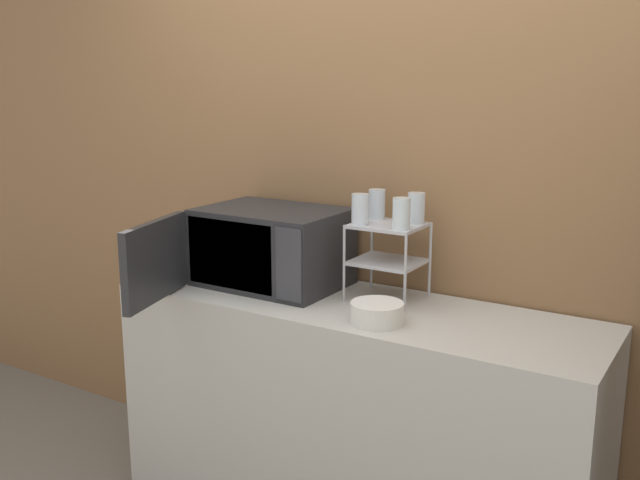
# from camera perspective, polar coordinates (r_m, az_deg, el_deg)

# --- Properties ---
(wall_back) EXTENTS (8.00, 0.06, 2.60)m
(wall_back) POSITION_cam_1_polar(r_m,az_deg,el_deg) (2.77, 5.91, 4.57)
(wall_back) COLOR olive
(wall_back) RESTS_ON ground_plane
(counter) EXTENTS (1.80, 0.55, 0.90)m
(counter) POSITION_cam_1_polar(r_m,az_deg,el_deg) (2.75, 2.51, -14.03)
(counter) COLOR #B7B2A8
(counter) RESTS_ON ground_plane
(microwave) EXTENTS (0.58, 0.81, 0.30)m
(microwave) POSITION_cam_1_polar(r_m,az_deg,el_deg) (2.78, -4.31, -0.61)
(microwave) COLOR #262628
(microwave) RESTS_ON counter
(dish_rack) EXTENTS (0.25, 0.22, 0.28)m
(dish_rack) POSITION_cam_1_polar(r_m,az_deg,el_deg) (2.59, 5.45, -0.42)
(dish_rack) COLOR #B2B2B7
(dish_rack) RESTS_ON counter
(glass_front_left) EXTENTS (0.06, 0.06, 0.11)m
(glass_front_left) POSITION_cam_1_polar(r_m,az_deg,el_deg) (2.55, 3.18, 2.48)
(glass_front_left) COLOR silver
(glass_front_left) RESTS_ON dish_rack
(glass_back_right) EXTENTS (0.06, 0.06, 0.11)m
(glass_back_right) POSITION_cam_1_polar(r_m,az_deg,el_deg) (2.59, 7.71, 2.56)
(glass_back_right) COLOR silver
(glass_back_right) RESTS_ON dish_rack
(glass_front_right) EXTENTS (0.06, 0.06, 0.11)m
(glass_front_right) POSITION_cam_1_polar(r_m,az_deg,el_deg) (2.47, 6.53, 2.11)
(glass_front_right) COLOR silver
(glass_front_right) RESTS_ON dish_rack
(glass_back_left) EXTENTS (0.06, 0.06, 0.11)m
(glass_back_left) POSITION_cam_1_polar(r_m,az_deg,el_deg) (2.66, 4.48, 2.89)
(glass_back_left) COLOR silver
(glass_back_left) RESTS_ON dish_rack
(bowl) EXTENTS (0.18, 0.18, 0.07)m
(bowl) POSITION_cam_1_polar(r_m,az_deg,el_deg) (2.38, 4.58, -5.85)
(bowl) COLOR silver
(bowl) RESTS_ON counter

